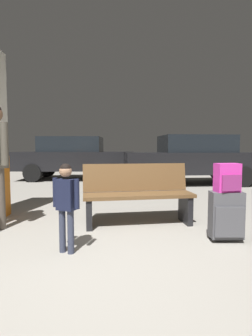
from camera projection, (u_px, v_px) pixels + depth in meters
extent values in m
cube|color=gray|center=(111.00, 197.00, 6.41)|extent=(18.00, 18.00, 0.10)
cube|color=brown|center=(139.00, 195.00, 3.86)|extent=(1.64, 0.61, 0.05)
cube|color=brown|center=(135.00, 177.00, 4.09)|extent=(1.60, 0.29, 0.42)
cube|color=black|center=(89.00, 213.00, 3.77)|extent=(0.12, 0.41, 0.41)
cube|color=black|center=(185.00, 209.00, 3.99)|extent=(0.12, 0.41, 0.41)
cube|color=#4C4C51|center=(226.00, 215.00, 3.20)|extent=(0.39, 0.22, 0.56)
cube|color=#4C4C51|center=(230.00, 222.00, 3.09)|extent=(0.34, 0.04, 0.36)
cube|color=#A5A5AA|center=(224.00, 192.00, 3.26)|extent=(0.14, 0.03, 0.02)
cylinder|color=black|center=(210.00, 237.00, 3.30)|extent=(0.02, 0.04, 0.04)
cylinder|color=black|center=(236.00, 237.00, 3.31)|extent=(0.02, 0.04, 0.04)
cube|color=#D833A5|center=(227.00, 178.00, 3.16)|extent=(0.30, 0.19, 0.34)
cube|color=#8E2B70|center=(231.00, 183.00, 3.07)|extent=(0.23, 0.06, 0.19)
cylinder|color=black|center=(228.00, 164.00, 3.15)|extent=(0.06, 0.03, 0.02)
cylinder|color=#33384C|center=(71.00, 232.00, 2.83)|extent=(0.07, 0.07, 0.47)
cylinder|color=#33384C|center=(62.00, 231.00, 2.87)|extent=(0.07, 0.07, 0.47)
cube|color=#191E38|center=(66.00, 195.00, 2.82)|extent=(0.22, 0.18, 0.33)
cylinder|color=#191E38|center=(77.00, 194.00, 2.76)|extent=(0.05, 0.05, 0.31)
cylinder|color=#191E38|center=(55.00, 192.00, 2.87)|extent=(0.05, 0.05, 0.31)
sphere|color=#A87A5B|center=(66.00, 171.00, 2.80)|extent=(0.13, 0.13, 0.13)
sphere|color=black|center=(65.00, 169.00, 2.80)|extent=(0.12, 0.12, 0.12)
cylinder|color=red|center=(66.00, 191.00, 2.93)|extent=(0.06, 0.06, 0.10)
cylinder|color=red|center=(66.00, 185.00, 2.93)|extent=(0.01, 0.01, 0.06)
cylinder|color=brown|center=(0.00, 199.00, 3.67)|extent=(0.13, 0.13, 0.85)
cylinder|color=#4C473D|center=(5.00, 144.00, 3.53)|extent=(0.10, 0.10, 0.57)
cube|color=black|center=(190.00, 162.00, 8.32)|extent=(4.16, 1.85, 0.64)
cube|color=black|center=(195.00, 144.00, 8.29)|extent=(2.15, 1.61, 0.52)
cylinder|color=black|center=(154.00, 177.00, 7.45)|extent=(0.61, 0.22, 0.60)
cylinder|color=black|center=(145.00, 172.00, 9.04)|extent=(0.61, 0.22, 0.60)
cylinder|color=black|center=(243.00, 177.00, 7.67)|extent=(0.61, 0.22, 0.60)
cylinder|color=black|center=(219.00, 172.00, 9.26)|extent=(0.61, 0.22, 0.60)
cube|color=black|center=(76.00, 161.00, 9.52)|extent=(4.19, 1.94, 0.64)
cube|color=black|center=(72.00, 144.00, 9.48)|extent=(2.19, 1.66, 0.52)
cylinder|color=black|center=(114.00, 169.00, 10.33)|extent=(0.61, 0.24, 0.60)
cylinder|color=black|center=(111.00, 173.00, 8.74)|extent=(0.61, 0.24, 0.60)
cylinder|color=black|center=(47.00, 169.00, 10.36)|extent=(0.61, 0.24, 0.60)
cylinder|color=black|center=(33.00, 173.00, 8.76)|extent=(0.61, 0.24, 0.60)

